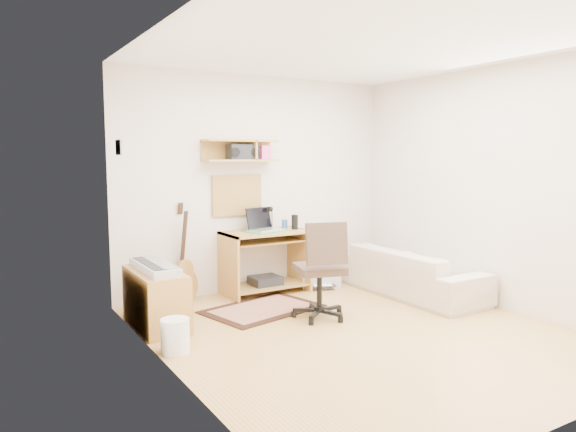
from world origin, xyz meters
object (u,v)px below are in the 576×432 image
cabinet (155,299)px  printer (319,279)px  task_chair (320,269)px  sofa (411,264)px  desk (265,262)px

cabinet → printer: cabinet is taller
task_chair → printer: task_chair is taller
cabinet → sofa: size_ratio=0.48×
task_chair → cabinet: 1.63m
desk → task_chair: 1.17m
task_chair → sofa: bearing=23.7°
desk → task_chair: bearing=-90.6°
cabinet → task_chair: bearing=-21.1°
desk → printer: desk is taller
desk → cabinet: bearing=-159.2°
desk → task_chair: task_chair is taller
desk → task_chair: (-0.01, -1.16, 0.13)m
sofa → cabinet: bearing=82.5°
task_chair → printer: bearing=71.8°
task_chair → cabinet: size_ratio=1.12×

